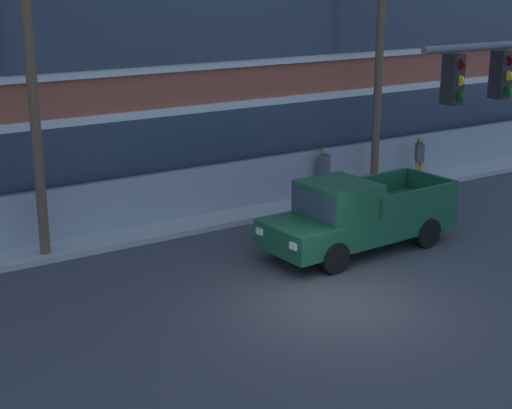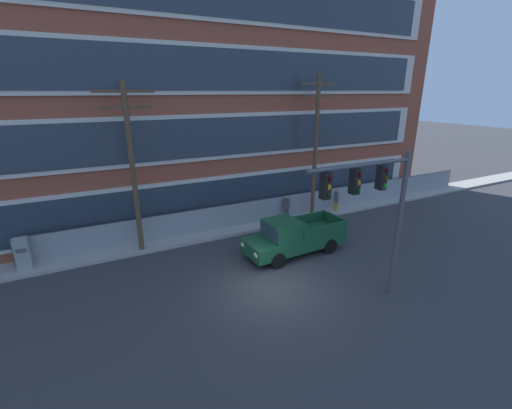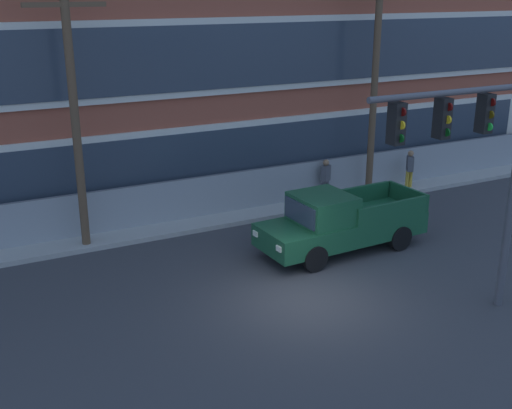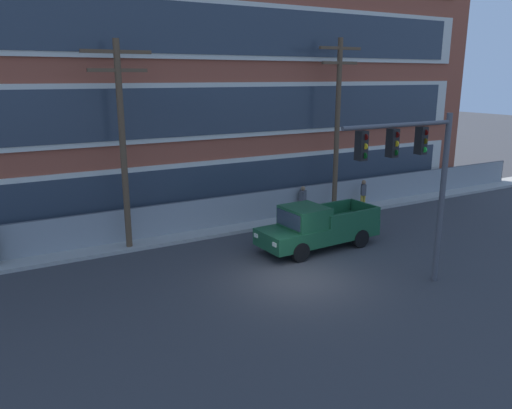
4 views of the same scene
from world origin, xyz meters
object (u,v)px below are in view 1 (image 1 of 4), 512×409
object	(u,v)px
utility_pole_midblock	(380,40)
pedestrian_near_cabinet	(324,170)
pickup_truck_dark_green	(356,217)
utility_pole_near_corner	(31,69)
pedestrian_by_fence	(419,158)

from	to	relation	value
utility_pole_midblock	pedestrian_near_cabinet	world-z (taller)	utility_pole_midblock
pickup_truck_dark_green	pedestrian_near_cabinet	bearing A→B (deg)	62.01
utility_pole_near_corner	pedestrian_near_cabinet	bearing A→B (deg)	2.90
utility_pole_midblock	pedestrian_by_fence	distance (m)	4.51
pickup_truck_dark_green	pedestrian_by_fence	bearing A→B (deg)	32.87
pickup_truck_dark_green	pedestrian_near_cabinet	world-z (taller)	pickup_truck_dark_green
utility_pole_near_corner	pedestrian_near_cabinet	distance (m)	10.08
utility_pole_midblock	pedestrian_near_cabinet	xyz separation A→B (m)	(-1.78, 0.38, -4.03)
utility_pole_midblock	utility_pole_near_corner	bearing A→B (deg)	-179.52
pedestrian_by_fence	utility_pole_midblock	bearing A→B (deg)	-179.59
pickup_truck_dark_green	utility_pole_near_corner	bearing A→B (deg)	151.44
utility_pole_near_corner	pedestrian_by_fence	size ratio (longest dim) A/B	5.11
pedestrian_near_cabinet	pedestrian_by_fence	xyz separation A→B (m)	(3.80, -0.36, 0.00)
utility_pole_midblock	pedestrian_by_fence	world-z (taller)	utility_pole_midblock
pedestrian_by_fence	utility_pole_near_corner	bearing A→B (deg)	-179.53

